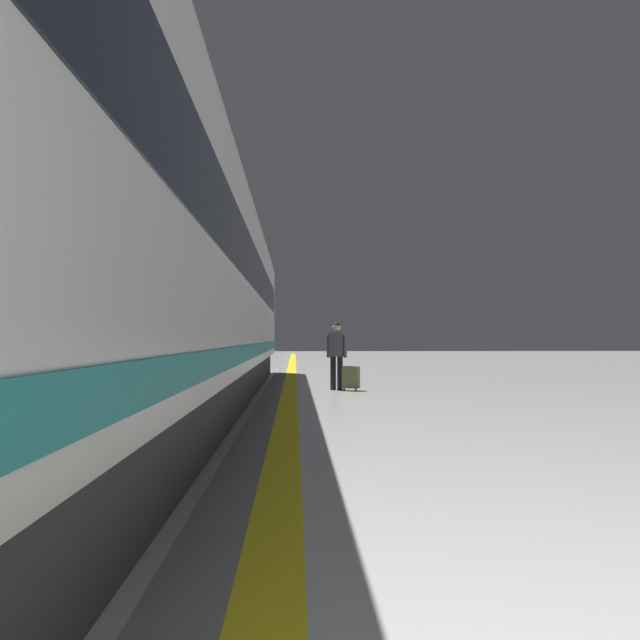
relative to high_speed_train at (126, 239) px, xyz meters
The scene contains 5 objects.
safety_line_strip 3.59m from the high_speed_train, 36.62° to the left, with size 0.36×80.00×0.01m, color yellow.
tactile_edge_band 3.42m from the high_speed_train, 41.13° to the left, with size 0.58×80.00×0.01m, color slate.
high_speed_train is the anchor object (origin of this frame).
passenger_near 7.59m from the high_speed_train, 64.65° to the left, with size 0.47×0.29×1.60m.
suitcase_near 7.69m from the high_speed_train, 61.66° to the left, with size 0.44×0.35×0.57m.
Camera 1 is at (-0.96, 0.25, 1.22)m, focal length 35.40 mm.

